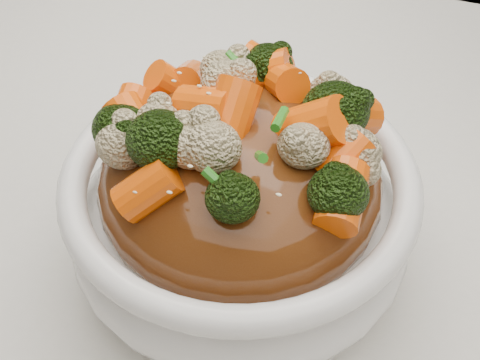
% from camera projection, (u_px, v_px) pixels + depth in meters
% --- Properties ---
extents(tablecloth, '(1.20, 0.80, 0.04)m').
position_uv_depth(tablecloth, '(288.00, 250.00, 0.52)').
color(tablecloth, silver).
rests_on(tablecloth, dining_table).
extents(bowl, '(0.24, 0.24, 0.09)m').
position_uv_depth(bowl, '(240.00, 216.00, 0.46)').
color(bowl, white).
rests_on(bowl, tablecloth).
extents(sauce_base, '(0.19, 0.19, 0.10)m').
position_uv_depth(sauce_base, '(240.00, 183.00, 0.44)').
color(sauce_base, '#54280E').
rests_on(sauce_base, bowl).
extents(carrots, '(0.19, 0.19, 0.05)m').
position_uv_depth(carrots, '(240.00, 103.00, 0.39)').
color(carrots, '#FF5D08').
rests_on(carrots, sauce_base).
extents(broccoli, '(0.19, 0.19, 0.05)m').
position_uv_depth(broccoli, '(240.00, 104.00, 0.39)').
color(broccoli, black).
rests_on(broccoli, sauce_base).
extents(cauliflower, '(0.19, 0.19, 0.04)m').
position_uv_depth(cauliflower, '(240.00, 107.00, 0.39)').
color(cauliflower, beige).
rests_on(cauliflower, sauce_base).
extents(scallions, '(0.15, 0.15, 0.02)m').
position_uv_depth(scallions, '(240.00, 102.00, 0.39)').
color(scallions, '#27751B').
rests_on(scallions, sauce_base).
extents(sesame_seeds, '(0.18, 0.18, 0.01)m').
position_uv_depth(sesame_seeds, '(240.00, 102.00, 0.39)').
color(sesame_seeds, beige).
rests_on(sesame_seeds, sauce_base).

